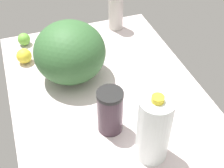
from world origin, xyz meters
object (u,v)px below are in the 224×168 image
lemon_near_front (24,56)px  shaker_bottle (110,111)px  tumbler_cup (116,10)px  lime_by_jug (24,39)px  watermelon (70,52)px  milk_jug (154,129)px  lime_beside_bowl (76,39)px

lemon_near_front → shaker_bottle: bearing=26.0°
tumbler_cup → lemon_near_front: 50.90cm
shaker_bottle → lime_by_jug: (-63.11, -22.22, -5.79)cm
lemon_near_front → tumbler_cup: bearing=106.2°
watermelon → milk_jug: 50.00cm
tumbler_cup → watermelon: bearing=-45.3°
tumbler_cup → lemon_near_front: tumbler_cup is taller
tumbler_cup → milk_jug: 79.41cm
watermelon → milk_jug: milk_jug is taller
lime_by_jug → shaker_bottle: bearing=19.4°
milk_jug → lemon_near_front: bearing=-152.6°
tumbler_cup → lime_by_jug: 47.35cm
shaker_bottle → lime_by_jug: size_ratio=2.92×
shaker_bottle → watermelon: (-32.82, -5.99, 3.73)cm
lime_by_jug → lemon_near_front: size_ratio=0.88×
shaker_bottle → tumbler_cup: 67.70cm
milk_jug → lime_by_jug: 84.56cm
shaker_bottle → lime_beside_bowl: (-54.90, 1.34, -5.75)cm
tumbler_cup → lemon_near_front: bearing=-73.8°
lime_by_jug → milk_jug: bearing=22.0°
lemon_near_front → milk_jug: bearing=27.4°
lime_by_jug → lime_beside_bowl: bearing=70.8°
milk_jug → shaker_bottle: bearing=-148.1°
shaker_bottle → milk_jug: 17.83cm
lime_by_jug → lime_beside_bowl: (8.21, 23.56, 0.03)cm
lemon_near_front → lime_by_jug: bearing=173.3°
lime_beside_bowl → milk_jug: bearing=6.4°
milk_jug → lime_beside_bowl: milk_jug is taller
shaker_bottle → lemon_near_front: 54.79cm
milk_jug → lime_beside_bowl: bearing=-173.6°
lemon_near_front → watermelon: bearing=47.8°
watermelon → lime_by_jug: 35.66cm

